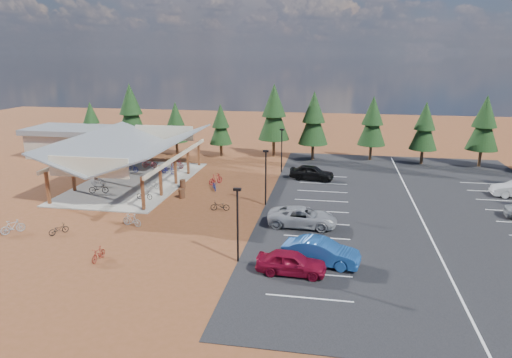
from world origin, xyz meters
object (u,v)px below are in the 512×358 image
lamp_post_0 (238,220)px  lamp_post_2 (282,147)px  bike_9 (13,227)px  car_1 (321,252)px  bike_6 (168,169)px  car_0 (291,262)px  bike_12 (59,229)px  bike_4 (144,195)px  bike_11 (98,254)px  bike_pavilion (133,148)px  bike_0 (99,188)px  trash_bin_1 (183,184)px  bike_13 (132,220)px  bike_1 (98,181)px  bike_7 (177,164)px  car_4 (312,172)px  trash_bin_0 (182,193)px  bike_16 (220,206)px  car_2 (302,217)px  bike_14 (215,186)px  bike_2 (131,168)px  bike_15 (216,179)px  bike_3 (149,163)px  outbuilding (72,141)px  bike_5 (153,185)px

lamp_post_0 → lamp_post_2: (0.00, 24.00, 0.00)m
bike_9 → car_1: (23.65, -1.22, 0.34)m
bike_6 → car_0: (16.32, -21.91, 0.19)m
lamp_post_2 → bike_12: (-14.63, -21.71, -2.58)m
bike_4 → bike_6: 9.50m
lamp_post_0 → bike_11: 9.71m
bike_pavilion → bike_0: bearing=-110.6°
lamp_post_0 → bike_6: size_ratio=2.68×
bike_12 → trash_bin_1: bearing=-75.7°
bike_pavilion → bike_13: (5.23, -12.16, -3.29)m
bike_1 → bike_7: 10.25m
bike_pavilion → lamp_post_2: lamp_post_2 is taller
lamp_post_2 → bike_13: bearing=-117.0°
car_4 → bike_1: bearing=114.6°
bike_12 → car_1: bearing=-148.8°
bike_12 → bike_13: bike_13 is taller
bike_pavilion → bike_9: 15.86m
bike_4 → bike_13: bearing=-162.3°
trash_bin_0 → bike_16: 5.38m
car_1 → car_4: bearing=15.5°
bike_4 → car_1: bearing=-119.6°
lamp_post_0 → bike_12: lamp_post_0 is taller
lamp_post_2 → bike_9: 28.79m
lamp_post_0 → car_2: 8.36m
bike_4 → car_4: car_4 is taller
trash_bin_0 → trash_bin_1: same height
bike_14 → bike_16: bike_16 is taller
trash_bin_0 → bike_2: bike_2 is taller
bike_2 → bike_4: bearing=-145.4°
bike_1 → bike_2: bike_2 is taller
car_0 → bike_14: bearing=32.3°
bike_9 → car_1: 23.68m
bike_15 → bike_16: bearing=140.7°
bike_1 → bike_14: bike_1 is taller
bike_7 → bike_14: bearing=-127.0°
trash_bin_1 → bike_3: bearing=132.4°
lamp_post_2 → car_1: bearing=-76.9°
bike_12 → car_2: size_ratio=0.27×
bike_1 → bike_16: 15.26m
bike_14 → outbuilding: bearing=129.1°
bike_pavilion → bike_14: size_ratio=11.67×
bike_2 → bike_15: bearing=-101.4°
bike_2 → bike_1: bearing=174.8°
car_4 → bike_0: bearing=121.6°
bike_7 → bike_12: bearing=-173.8°
car_4 → bike_6: bearing=100.0°
lamp_post_0 → bike_13: 11.17m
car_0 → car_1: 2.50m
bike_5 → car_4: car_4 is taller
bike_5 → bike_9: bike_9 is taller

